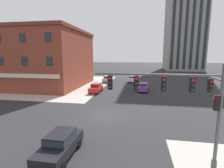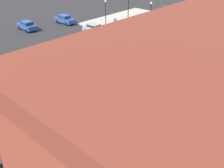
{
  "view_description": "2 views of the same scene",
  "coord_description": "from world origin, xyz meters",
  "px_view_note": "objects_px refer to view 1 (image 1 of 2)",
  "views": [
    {
      "loc": [
        3.76,
        -18.43,
        6.81
      ],
      "look_at": [
        -0.01,
        4.12,
        2.97
      ],
      "focal_mm": 27.01,
      "sensor_mm": 36.0,
      "label": 1
    },
    {
      "loc": [
        -15.02,
        28.5,
        14.95
      ],
      "look_at": [
        -0.8,
        13.24,
        3.59
      ],
      "focal_mm": 43.03,
      "sensor_mm": 36.0,
      "label": 2
    }
  ],
  "objects_px": {
    "car_main_northbound_near": "(60,144)",
    "car_main_southbound_near": "(96,88)",
    "traffic_signal_main": "(185,98)",
    "car_cross_far": "(133,79)",
    "car_parked_curb": "(143,87)",
    "car_cross_eastbound": "(107,79)"
  },
  "relations": [
    {
      "from": "traffic_signal_main",
      "to": "car_cross_far",
      "type": "height_order",
      "value": "traffic_signal_main"
    },
    {
      "from": "traffic_signal_main",
      "to": "car_main_northbound_near",
      "type": "distance_m",
      "value": 8.67
    },
    {
      "from": "car_cross_far",
      "to": "car_cross_eastbound",
      "type": "bearing_deg",
      "value": -169.66
    },
    {
      "from": "car_parked_curb",
      "to": "car_cross_far",
      "type": "bearing_deg",
      "value": 102.74
    },
    {
      "from": "car_main_southbound_near",
      "to": "car_cross_far",
      "type": "height_order",
      "value": "same"
    },
    {
      "from": "car_main_northbound_near",
      "to": "car_parked_curb",
      "type": "distance_m",
      "value": 23.47
    },
    {
      "from": "car_parked_curb",
      "to": "traffic_signal_main",
      "type": "bearing_deg",
      "value": -84.76
    },
    {
      "from": "traffic_signal_main",
      "to": "car_cross_eastbound",
      "type": "height_order",
      "value": "traffic_signal_main"
    },
    {
      "from": "car_main_northbound_near",
      "to": "car_parked_curb",
      "type": "height_order",
      "value": "same"
    },
    {
      "from": "car_main_southbound_near",
      "to": "car_cross_eastbound",
      "type": "bearing_deg",
      "value": 91.16
    },
    {
      "from": "car_cross_eastbound",
      "to": "car_parked_curb",
      "type": "bearing_deg",
      "value": -48.03
    },
    {
      "from": "car_main_northbound_near",
      "to": "car_parked_curb",
      "type": "xyz_separation_m",
      "value": [
        5.93,
        22.71,
        0.0
      ]
    },
    {
      "from": "car_main_northbound_near",
      "to": "car_cross_eastbound",
      "type": "height_order",
      "value": "same"
    },
    {
      "from": "traffic_signal_main",
      "to": "car_cross_eastbound",
      "type": "relative_size",
      "value": 1.71
    },
    {
      "from": "traffic_signal_main",
      "to": "car_main_northbound_near",
      "type": "height_order",
      "value": "traffic_signal_main"
    },
    {
      "from": "traffic_signal_main",
      "to": "car_main_southbound_near",
      "type": "height_order",
      "value": "traffic_signal_main"
    },
    {
      "from": "car_main_northbound_near",
      "to": "car_main_southbound_near",
      "type": "height_order",
      "value": "same"
    },
    {
      "from": "car_main_northbound_near",
      "to": "car_main_southbound_near",
      "type": "xyz_separation_m",
      "value": [
        -2.88,
        20.29,
        0.0
      ]
    },
    {
      "from": "traffic_signal_main",
      "to": "car_main_southbound_near",
      "type": "distance_m",
      "value": 22.7
    },
    {
      "from": "car_main_southbound_near",
      "to": "car_cross_far",
      "type": "relative_size",
      "value": 0.98
    },
    {
      "from": "car_parked_curb",
      "to": "car_main_northbound_near",
      "type": "bearing_deg",
      "value": -104.62
    },
    {
      "from": "car_main_southbound_near",
      "to": "car_parked_curb",
      "type": "bearing_deg",
      "value": 15.39
    }
  ]
}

